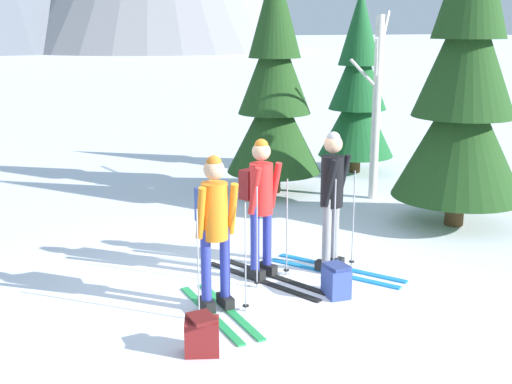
{
  "coord_description": "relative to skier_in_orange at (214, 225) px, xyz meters",
  "views": [
    {
      "loc": [
        -3.34,
        -6.38,
        2.99
      ],
      "look_at": [
        0.19,
        0.29,
        1.05
      ],
      "focal_mm": 45.17,
      "sensor_mm": 36.0,
      "label": 1
    }
  ],
  "objects": [
    {
      "name": "skier_in_orange",
      "position": [
        0.0,
        0.0,
        0.0
      ],
      "size": [
        0.61,
        1.58,
        1.71
      ],
      "color": "green",
      "rests_on": "ground"
    },
    {
      "name": "pine_tree_mid",
      "position": [
        4.55,
        1.08,
        1.22
      ],
      "size": [
        1.97,
        1.97,
        4.77
      ],
      "color": "#51381E",
      "rests_on": "ground"
    },
    {
      "name": "backpack_on_snow_front",
      "position": [
        -0.52,
        -0.84,
        -0.78
      ],
      "size": [
        0.39,
        0.35,
        0.38
      ],
      "color": "maroon",
      "rests_on": "ground"
    },
    {
      "name": "pine_tree_near",
      "position": [
        5.44,
        4.86,
        0.76
      ],
      "size": [
        1.56,
        1.56,
        3.77
      ],
      "color": "#51381E",
      "rests_on": "ground"
    },
    {
      "name": "birch_tree_tall",
      "position": [
        4.43,
        2.97,
        0.72
      ],
      "size": [
        1.15,
        1.08,
        3.28
      ],
      "color": "silver",
      "rests_on": "ground"
    },
    {
      "name": "pine_tree_far",
      "position": [
        3.08,
        4.17,
        0.94
      ],
      "size": [
        1.72,
        1.72,
        4.15
      ],
      "color": "#51381E",
      "rests_on": "ground"
    },
    {
      "name": "ground_plane",
      "position": [
        0.69,
        0.44,
        -0.96
      ],
      "size": [
        400.0,
        400.0,
        0.0
      ],
      "primitive_type": "plane",
      "color": "white"
    },
    {
      "name": "skier_in_red",
      "position": [
        0.87,
        0.59,
        0.0
      ],
      "size": [
        0.89,
        1.78,
        1.72
      ],
      "color": "black",
      "rests_on": "ground"
    },
    {
      "name": "skier_in_black",
      "position": [
        1.77,
        0.39,
        0.01
      ],
      "size": [
        1.13,
        1.69,
        1.77
      ],
      "color": "#1E84D1",
      "rests_on": "ground"
    },
    {
      "name": "backpack_on_snow_beside",
      "position": [
        1.36,
        -0.32,
        -0.78
      ],
      "size": [
        0.29,
        0.35,
        0.38
      ],
      "color": "#384C99",
      "rests_on": "ground"
    }
  ]
}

